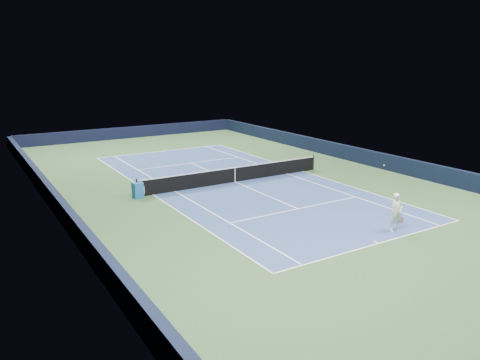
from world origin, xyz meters
TOP-DOWN VIEW (x-y plane):
  - ground at (0.00, 0.00)m, footprint 40.00×40.00m
  - wall_far at (0.00, 19.82)m, footprint 22.00×0.35m
  - wall_right at (10.82, 0.00)m, footprint 0.35×40.00m
  - wall_left at (-10.82, 0.00)m, footprint 0.35×40.00m
  - court_surface at (0.00, 0.00)m, footprint 10.97×23.77m
  - baseline_far at (0.00, 11.88)m, footprint 10.97×0.08m
  - baseline_near at (0.00, -11.88)m, footprint 10.97×0.08m
  - sideline_doubles_right at (5.49, 0.00)m, footprint 0.08×23.77m
  - sideline_doubles_left at (-5.49, 0.00)m, footprint 0.08×23.77m
  - sideline_singles_right at (4.12, 0.00)m, footprint 0.08×23.77m
  - sideline_singles_left at (-4.12, 0.00)m, footprint 0.08×23.77m
  - service_line_far at (0.00, 6.40)m, footprint 8.23×0.08m
  - service_line_near at (0.00, -6.40)m, footprint 8.23×0.08m
  - center_service_line at (0.00, 0.00)m, footprint 0.08×12.80m
  - center_mark_far at (0.00, 11.73)m, footprint 0.08×0.30m
  - center_mark_near at (0.00, -11.73)m, footprint 0.08×0.30m
  - tennis_net at (0.00, 0.00)m, footprint 12.90×0.10m
  - sponsor_cube at (-6.40, -0.10)m, footprint 0.62×0.54m
  - tennis_player at (1.75, -11.22)m, footprint 0.82×1.28m

SIDE VIEW (x-z plane):
  - ground at x=0.00m, z-range 0.00..0.00m
  - court_surface at x=0.00m, z-range 0.00..0.01m
  - baseline_far at x=0.00m, z-range 0.01..0.01m
  - baseline_near at x=0.00m, z-range 0.01..0.01m
  - sideline_doubles_right at x=5.49m, z-range 0.01..0.01m
  - sideline_doubles_left at x=-5.49m, z-range 0.01..0.01m
  - sideline_singles_right at x=4.12m, z-range 0.01..0.01m
  - sideline_singles_left at x=-4.12m, z-range 0.01..0.01m
  - service_line_far at x=0.00m, z-range 0.01..0.01m
  - service_line_near at x=0.00m, z-range 0.01..0.01m
  - center_service_line at x=0.00m, z-range 0.01..0.01m
  - center_mark_far at x=0.00m, z-range 0.01..0.01m
  - center_mark_near at x=0.00m, z-range 0.01..0.01m
  - sponsor_cube at x=-6.40m, z-range 0.00..0.88m
  - tennis_net at x=0.00m, z-range -0.03..1.04m
  - wall_far at x=0.00m, z-range 0.00..1.10m
  - wall_right at x=10.82m, z-range 0.00..1.10m
  - wall_left at x=-10.82m, z-range 0.00..1.10m
  - tennis_player at x=1.75m, z-range -0.55..2.33m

